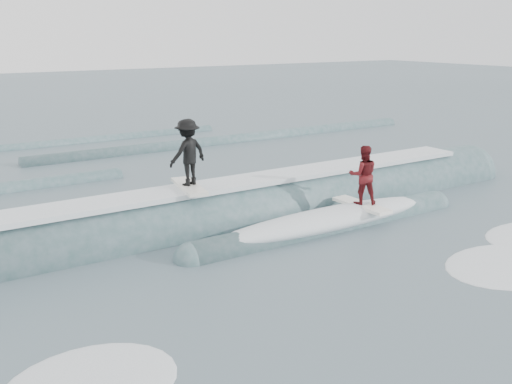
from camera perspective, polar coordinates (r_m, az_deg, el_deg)
ground at (r=12.69m, az=14.36°, el=-10.81°), size 160.00×160.00×0.00m
breaking_wave at (r=17.51m, az=-0.78°, el=-2.68°), size 23.71×3.94×2.33m
surfer_black at (r=16.30m, az=-6.83°, el=3.75°), size 1.36×2.06×2.00m
surfer_red at (r=17.29m, az=10.65°, el=1.41°), size 1.08×2.02×1.88m
whitewater at (r=13.35m, az=18.37°, el=-9.77°), size 15.85×6.40×0.10m
far_swells at (r=26.66m, az=-17.76°, el=2.90°), size 40.96×8.65×0.80m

